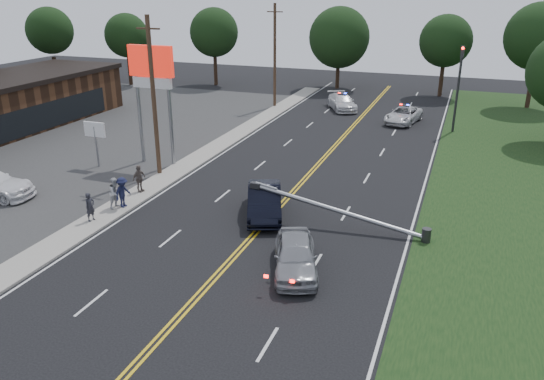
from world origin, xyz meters
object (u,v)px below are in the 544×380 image
at_px(waiting_sedan, 295,255).
at_px(bystander_a, 90,207).
at_px(utility_pole_far, 275,56).
at_px(bystander_b, 116,193).
at_px(bystander_d, 139,179).
at_px(crashed_sedan, 264,201).
at_px(small_sign, 95,133).
at_px(traffic_signal, 459,82).
at_px(emergency_a, 403,115).
at_px(bystander_c, 123,192).
at_px(utility_pole_mid, 154,97).
at_px(emergency_b, 342,102).
at_px(pylon_sign, 152,77).
at_px(fallen_streetlight, 347,213).

xyz_separation_m(waiting_sedan, bystander_a, (-11.55, 1.10, 0.12)).
height_order(utility_pole_far, waiting_sedan, utility_pole_far).
bearing_deg(bystander_b, utility_pole_far, 12.80).
height_order(waiting_sedan, bystander_d, bystander_d).
height_order(crashed_sedan, waiting_sedan, crashed_sedan).
bearing_deg(utility_pole_far, bystander_a, -88.69).
xyz_separation_m(small_sign, bystander_b, (5.66, -5.83, -1.35)).
bearing_deg(traffic_signal, emergency_a, 158.26).
height_order(emergency_a, bystander_a, bystander_a).
xyz_separation_m(bystander_a, bystander_c, (0.50, 2.14, 0.09)).
xyz_separation_m(utility_pole_mid, crashed_sedan, (8.83, -3.76, -4.26)).
distance_m(emergency_b, bystander_d, 27.11).
bearing_deg(emergency_a, emergency_b, 163.00).
distance_m(utility_pole_mid, utility_pole_far, 22.00).
xyz_separation_m(crashed_sedan, bystander_d, (-8.11, 0.42, 0.12)).
height_order(pylon_sign, waiting_sedan, pylon_sign).
bearing_deg(emergency_b, pylon_sign, -138.88).
height_order(fallen_streetlight, emergency_b, fallen_streetlight).
relative_size(pylon_sign, crashed_sedan, 1.60).
xyz_separation_m(small_sign, bystander_a, (5.48, -7.77, -1.45)).
bearing_deg(bystander_b, emergency_a, -14.63).
height_order(small_sign, utility_pole_far, utility_pole_far).
bearing_deg(emergency_a, utility_pole_far, -179.14).
height_order(pylon_sign, emergency_a, pylon_sign).
relative_size(traffic_signal, emergency_a, 1.40).
bearing_deg(crashed_sedan, utility_pole_far, 87.64).
bearing_deg(fallen_streetlight, bystander_c, -172.40).
height_order(utility_pole_far, crashed_sedan, utility_pole_far).
bearing_deg(small_sign, utility_pole_mid, 0.00).
xyz_separation_m(utility_pole_mid, bystander_a, (0.68, -7.77, -4.20)).
xyz_separation_m(utility_pole_far, bystander_d, (0.72, -25.33, -4.15)).
distance_m(small_sign, waiting_sedan, 19.27).
bearing_deg(emergency_a, bystander_d, -107.66).
height_order(crashed_sedan, emergency_b, crashed_sedan).
relative_size(utility_pole_mid, emergency_a, 1.98).
bearing_deg(crashed_sedan, waiting_sedan, -77.61).
xyz_separation_m(bystander_a, bystander_d, (0.04, 4.44, 0.05)).
relative_size(fallen_streetlight, emergency_b, 1.81).
xyz_separation_m(fallen_streetlight, bystander_b, (-12.52, -1.83, 0.07)).
bearing_deg(bystander_a, small_sign, 46.63).
bearing_deg(bystander_b, emergency_b, -0.39).
bearing_deg(pylon_sign, small_sign, -150.26).
bearing_deg(bystander_d, pylon_sign, 32.85).
relative_size(waiting_sedan, emergency_a, 0.89).
bearing_deg(utility_pole_mid, pylon_sign, 123.02).
height_order(small_sign, bystander_c, small_sign).
bearing_deg(fallen_streetlight, emergency_b, 103.85).
bearing_deg(waiting_sedan, bystander_d, 134.69).
bearing_deg(bystander_b, waiting_sedan, -93.97).
xyz_separation_m(pylon_sign, crashed_sedan, (10.13, -5.76, -5.17)).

